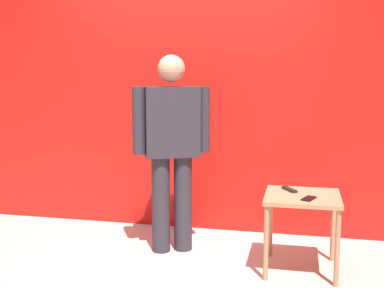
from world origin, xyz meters
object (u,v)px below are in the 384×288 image
at_px(side_table, 302,206).
at_px(cell_phone, 309,198).
at_px(standing_person, 172,143).
at_px(tv_remote, 289,189).

relative_size(side_table, cell_phone, 4.04).
bearing_deg(standing_person, cell_phone, -15.79).
bearing_deg(side_table, cell_phone, -69.32).
relative_size(cell_phone, tv_remote, 0.85).
xyz_separation_m(side_table, cell_phone, (0.04, -0.12, 0.09)).
bearing_deg(cell_phone, side_table, 132.42).
xyz_separation_m(cell_phone, tv_remote, (-0.14, 0.23, 0.01)).
distance_m(cell_phone, tv_remote, 0.27).
relative_size(standing_person, tv_remote, 9.55).
relative_size(side_table, tv_remote, 3.42).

